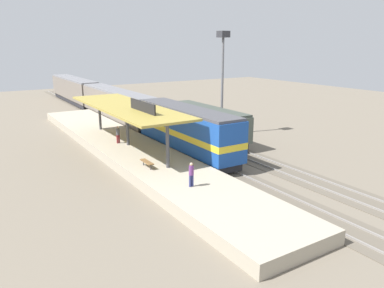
% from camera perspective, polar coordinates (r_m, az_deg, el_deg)
% --- Properties ---
extents(ground_plane, '(120.00, 120.00, 0.00)m').
position_cam_1_polar(ground_plane, '(39.67, -0.83, -0.06)').
color(ground_plane, '#706656').
extents(track_near, '(3.20, 110.00, 0.16)m').
position_cam_1_polar(track_near, '(38.69, -3.36, -0.42)').
color(track_near, '#5F5649').
rests_on(track_near, ground).
extents(track_far, '(3.20, 110.00, 0.16)m').
position_cam_1_polar(track_far, '(41.02, 2.28, 0.49)').
color(track_far, '#5F5649').
rests_on(track_far, ground).
extents(platform, '(6.00, 44.00, 0.90)m').
position_cam_1_polar(platform, '(36.68, -9.67, -0.81)').
color(platform, '#A89E89').
rests_on(platform, ground).
extents(station_canopy, '(5.20, 18.00, 4.70)m').
position_cam_1_polar(station_canopy, '(35.71, -9.90, 5.47)').
color(station_canopy, '#47474C').
rests_on(station_canopy, platform).
extents(platform_bench, '(0.44, 1.70, 0.50)m').
position_cam_1_polar(platform_bench, '(29.63, -6.90, -2.75)').
color(platform_bench, '#333338').
rests_on(platform_bench, platform).
extents(locomotive, '(2.93, 14.43, 4.44)m').
position_cam_1_polar(locomotive, '(35.38, -0.87, 2.10)').
color(locomotive, '#28282D').
rests_on(locomotive, track_near).
extents(passenger_carriage_front, '(2.90, 20.00, 4.24)m').
position_cam_1_polar(passenger_carriage_front, '(51.36, -11.41, 5.78)').
color(passenger_carriage_front, '#28282D').
rests_on(passenger_carriage_front, track_near).
extents(passenger_carriage_rear, '(2.90, 20.00, 4.24)m').
position_cam_1_polar(passenger_carriage_rear, '(71.03, -17.52, 7.89)').
color(passenger_carriage_rear, '#28282D').
rests_on(passenger_carriage_rear, track_near).
extents(freight_car, '(2.80, 12.00, 3.54)m').
position_cam_1_polar(freight_car, '(40.63, 2.25, 3.16)').
color(freight_car, '#28282D').
rests_on(freight_car, track_far).
extents(light_mast, '(1.10, 1.10, 11.70)m').
position_cam_1_polar(light_mast, '(42.98, 4.71, 12.42)').
color(light_mast, slate).
rests_on(light_mast, ground).
extents(person_waiting, '(0.34, 0.34, 1.71)m').
position_cam_1_polar(person_waiting, '(25.40, -0.11, -4.49)').
color(person_waiting, navy).
rests_on(person_waiting, platform).
extents(person_walking, '(0.34, 0.34, 1.71)m').
position_cam_1_polar(person_walking, '(37.16, -11.23, 1.56)').
color(person_walking, maroon).
rests_on(person_walking, platform).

